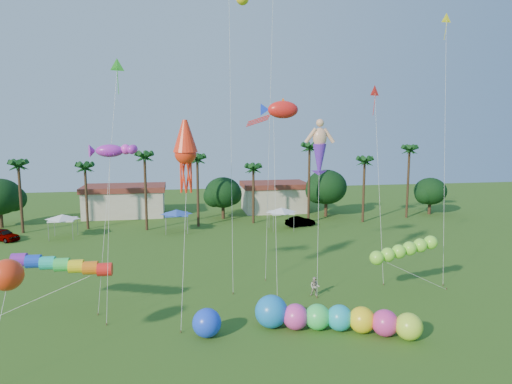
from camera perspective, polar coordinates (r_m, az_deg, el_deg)
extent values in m
plane|color=#285116|center=(27.56, 3.84, -21.92)|extent=(160.00, 160.00, 0.00)
cylinder|color=#3A2819|center=(66.98, -27.33, -0.81)|extent=(0.36, 0.36, 9.00)
cylinder|color=#3A2819|center=(66.02, -20.43, -0.75)|extent=(0.36, 0.36, 8.50)
cylinder|color=#3A2819|center=(62.93, -13.62, -0.18)|extent=(0.36, 0.36, 10.00)
cylinder|color=#3A2819|center=(63.88, -7.28, -0.13)|extent=(0.36, 0.36, 9.50)
cylinder|color=#3A2819|center=(65.80, -0.33, -0.48)|extent=(0.36, 0.36, 8.00)
cylinder|color=#3A2819|center=(66.42, 6.63, 0.85)|extent=(0.36, 0.36, 11.00)
cylinder|color=#3A2819|center=(68.32, 13.30, 0.04)|extent=(0.36, 0.36, 9.00)
cylinder|color=#3A2819|center=(73.48, 18.46, 0.98)|extent=(0.36, 0.36, 10.50)
sphere|color=#113814|center=(69.20, -4.15, -0.06)|extent=(5.46, 5.46, 5.46)
sphere|color=#113814|center=(71.51, 8.79, 0.63)|extent=(6.30, 6.30, 6.30)
sphere|color=#113814|center=(77.86, 20.96, 0.10)|extent=(5.04, 5.04, 5.04)
cube|color=beige|center=(74.57, -16.08, -1.35)|extent=(12.00, 7.00, 4.00)
cube|color=beige|center=(75.77, 2.27, -0.89)|extent=(10.00, 7.00, 4.00)
pyramid|color=white|center=(61.85, -23.02, -2.86)|extent=(3.00, 3.00, 0.60)
pyramid|color=blue|center=(61.18, -9.93, -2.44)|extent=(3.00, 3.00, 0.60)
pyramid|color=white|center=(61.75, 3.19, -2.24)|extent=(3.00, 3.00, 0.60)
imported|color=#4C4C54|center=(64.12, -29.05, -4.70)|extent=(4.59, 3.88, 1.48)
imported|color=#4C4C54|center=(64.50, 5.55, -3.69)|extent=(4.39, 2.49, 1.37)
imported|color=#AAA08E|center=(38.53, 7.35, -11.66)|extent=(0.98, 0.91, 1.62)
sphere|color=#E93DA8|center=(32.55, 4.96, -15.27)|extent=(1.78, 1.78, 1.78)
sphere|color=#35E55B|center=(32.68, 7.70, -15.22)|extent=(1.78, 1.78, 1.78)
sphere|color=#1CABC7|center=(32.77, 10.40, -15.21)|extent=(1.78, 1.78, 1.78)
sphere|color=yellow|center=(32.76, 13.10, -15.30)|extent=(1.78, 1.78, 1.78)
sphere|color=#E13590|center=(32.67, 15.82, -15.47)|extent=(1.78, 1.78, 1.78)
sphere|color=#BFF135|center=(32.59, 18.56, -15.65)|extent=(1.78, 1.78, 1.78)
sphere|color=#187FD9|center=(32.65, 1.92, -14.70)|extent=(2.94, 2.94, 2.28)
sphere|color=#1B45FA|center=(31.53, -6.17, -15.95)|extent=(1.92, 1.92, 1.92)
cylinder|color=red|center=(35.74, -21.26, -9.16)|extent=(7.24, 2.40, 0.97)
cylinder|color=silver|center=(37.31, -24.27, -11.45)|extent=(7.95, 1.21, 3.55)
ellipsoid|color=#88F737|center=(38.85, 14.86, -7.97)|extent=(6.39, 1.92, 1.38)
cylinder|color=silver|center=(40.91, 18.96, -9.68)|extent=(6.64, 0.35, 3.24)
cylinder|color=brown|center=(43.15, 22.70, -11.08)|extent=(0.08, 0.08, 0.16)
sphere|color=#F43513|center=(28.88, -28.67, -9.07)|extent=(2.15, 2.15, 1.75)
cylinder|color=silver|center=(38.54, 7.79, -3.83)|extent=(1.15, 3.59, 11.76)
cylinder|color=brown|center=(38.38, 7.62, -12.91)|extent=(0.08, 0.08, 0.16)
ellipsoid|color=red|center=(40.68, 3.39, 10.24)|extent=(4.19, 1.71, 1.70)
cylinder|color=silver|center=(38.04, 3.06, -1.19)|extent=(1.76, 6.00, 15.33)
cylinder|color=brown|center=(37.06, 2.69, -13.63)|extent=(0.08, 0.08, 0.16)
cylinder|color=silver|center=(39.11, -3.17, 8.52)|extent=(0.47, 5.30, 28.18)
cylinder|color=brown|center=(38.95, -2.88, -12.53)|extent=(0.08, 0.08, 0.16)
cone|color=#FF3214|center=(34.51, -8.80, 4.77)|extent=(1.99, 1.99, 5.22)
cylinder|color=silver|center=(32.98, -9.08, -5.80)|extent=(0.69, 4.85, 11.86)
cylinder|color=brown|center=(32.63, -9.38, -16.86)|extent=(0.08, 0.08, 0.16)
ellipsoid|color=#B226BF|center=(35.21, -17.82, 4.93)|extent=(3.91, 3.09, 1.34)
cylinder|color=silver|center=(34.54, -18.00, -5.27)|extent=(0.34, 3.12, 12.09)
cylinder|color=brown|center=(34.95, -18.18, -15.42)|extent=(0.08, 0.08, 0.16)
cone|color=red|center=(44.08, 14.63, 12.00)|extent=(1.29, 0.71, 1.28)
cylinder|color=silver|center=(42.42, 15.13, 0.64)|extent=(0.35, 4.00, 17.00)
cylinder|color=brown|center=(42.49, 15.65, -11.05)|extent=(0.08, 0.08, 0.16)
cone|color=yellow|center=(46.40, 22.70, 19.31)|extent=(1.07, 0.22, 1.07)
cylinder|color=silver|center=(43.66, 22.52, 4.66)|extent=(1.12, 3.59, 23.30)
cylinder|color=brown|center=(44.00, 22.34, -10.69)|extent=(0.08, 0.08, 0.16)
cone|color=green|center=(38.27, -16.96, 14.78)|extent=(1.29, 0.68, 1.27)
cylinder|color=silver|center=(36.35, -18.03, 0.50)|extent=(1.67, 4.11, 18.48)
cylinder|color=brown|center=(36.82, -19.15, -14.23)|extent=(0.08, 0.08, 0.16)
cylinder|color=silver|center=(42.19, 1.76, 10.33)|extent=(1.63, 4.39, 30.90)
cylinder|color=brown|center=(42.14, 1.19, -10.90)|extent=(0.08, 0.08, 0.16)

